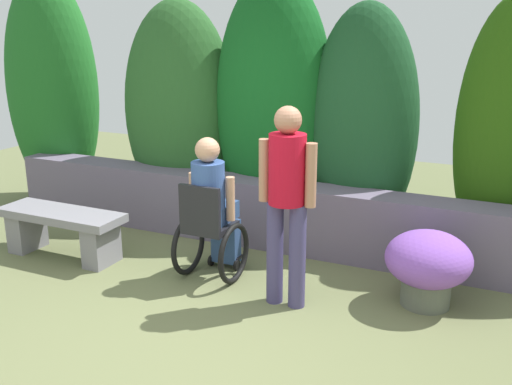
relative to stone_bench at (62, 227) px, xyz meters
The scene contains 7 objects.
ground_plane 2.28m from the stone_bench, 24.91° to the right, with size 13.59×13.59×0.00m, color #676E45.
stone_retaining_wall 2.37m from the stone_bench, 29.93° to the left, with size 7.02×0.40×0.70m, color slate.
hedge_backdrop 2.56m from the stone_bench, 47.01° to the left, with size 7.61×1.05×2.92m.
stone_bench is the anchor object (origin of this frame).
person_in_wheelchair 1.66m from the stone_bench, ahead, with size 0.53×0.66×1.33m.
person_standing_companion 2.53m from the stone_bench, ahead, with size 0.49×0.30×1.68m.
flower_pot_purple_near 3.54m from the stone_bench, ahead, with size 0.71×0.71×0.64m.
Camera 1 is at (2.09, -3.30, 2.29)m, focal length 41.46 mm.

